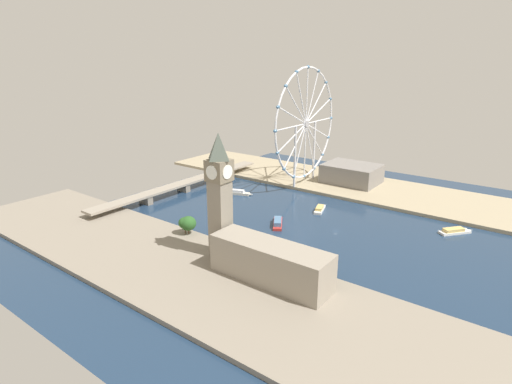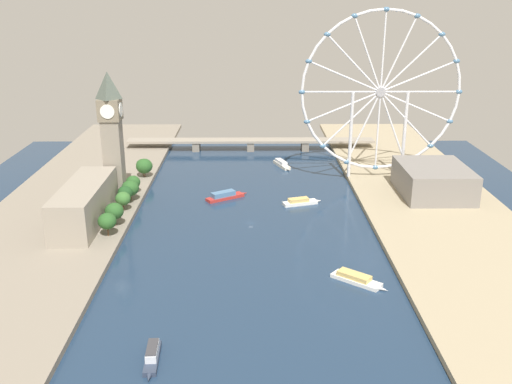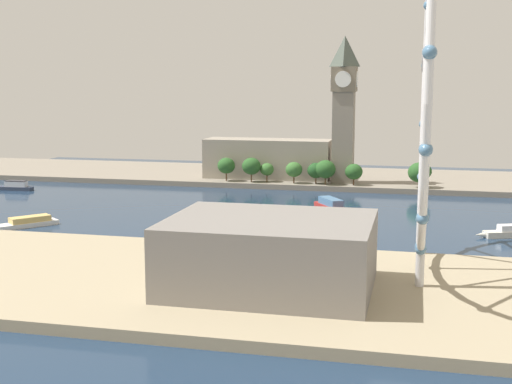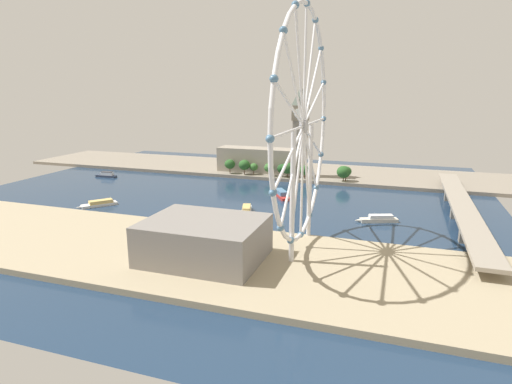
{
  "view_description": "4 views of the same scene",
  "coord_description": "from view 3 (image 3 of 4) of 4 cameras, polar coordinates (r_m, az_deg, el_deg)",
  "views": [
    {
      "loc": [
        -273.67,
        -127.62,
        126.49
      ],
      "look_at": [
        1.29,
        78.47,
        16.16
      ],
      "focal_mm": 28.99,
      "sensor_mm": 36.0,
      "label": 1
    },
    {
      "loc": [
        0.48,
        -318.51,
        130.09
      ],
      "look_at": [
        3.39,
        19.73,
        12.76
      ],
      "focal_mm": 40.36,
      "sensor_mm": 36.0,
      "label": 2
    },
    {
      "loc": [
        299.27,
        80.89,
        58.08
      ],
      "look_at": [
        -17.51,
        6.3,
        7.0
      ],
      "focal_mm": 48.31,
      "sensor_mm": 36.0,
      "label": 3
    },
    {
      "loc": [
        294.16,
        127.73,
        82.58
      ],
      "look_at": [
        6.98,
        29.96,
        8.54
      ],
      "focal_mm": 29.95,
      "sensor_mm": 36.0,
      "label": 4
    }
  ],
  "objects": [
    {
      "name": "riverside_hall",
      "position": [
        187.61,
        1.18,
        -5.1
      ],
      "size": [
        43.2,
        54.95,
        19.29
      ],
      "primitive_type": "cube",
      "color": "gray",
      "rests_on": "riverbank_right"
    },
    {
      "name": "tour_boat_4",
      "position": [
        403.58,
        -19.36,
        0.45
      ],
      "size": [
        5.81,
        24.01,
        5.45
      ],
      "rotation": [
        0.0,
        0.0,
        4.76
      ],
      "color": "#2D384C",
      "rests_on": "ground_plane"
    },
    {
      "name": "parliament_block",
      "position": [
        407.26,
        0.98,
        2.78
      ],
      "size": [
        22.0,
        74.33,
        23.01
      ],
      "primitive_type": "cube",
      "color": "gray",
      "rests_on": "riverbank_left"
    },
    {
      "name": "tour_boat_3",
      "position": [
        277.32,
        2.74,
        -2.8
      ],
      "size": [
        26.5,
        12.66,
        4.4
      ],
      "rotation": [
        0.0,
        0.0,
        0.3
      ],
      "color": "white",
      "rests_on": "ground_plane"
    },
    {
      "name": "tour_boat_2",
      "position": [
        323.65,
        6.29,
        -1.08
      ],
      "size": [
        28.19,
        20.05,
        5.24
      ],
      "rotation": [
        0.0,
        0.0,
        0.56
      ],
      "color": "#B22D28",
      "rests_on": "ground_plane"
    },
    {
      "name": "clock_tower",
      "position": [
        389.94,
        7.29,
        7.0
      ],
      "size": [
        14.45,
        14.45,
        81.45
      ],
      "color": "gray",
      "rests_on": "riverbank_left"
    },
    {
      "name": "ground_plane",
      "position": [
        315.4,
        -1.84,
        -1.7
      ],
      "size": [
        402.03,
        402.03,
        0.0
      ],
      "primitive_type": "plane",
      "color": "#1E334C"
    },
    {
      "name": "riverbank_right",
      "position": [
        208.15,
        -10.24,
        -7.0
      ],
      "size": [
        90.0,
        520.0,
        3.0
      ],
      "primitive_type": "cube",
      "color": "tan",
      "rests_on": "ground_plane"
    },
    {
      "name": "ferris_wheel",
      "position": [
        208.36,
        13.97,
        10.29
      ],
      "size": [
        114.85,
        3.2,
        118.38
      ],
      "color": "silver",
      "rests_on": "riverbank_right"
    },
    {
      "name": "tour_boat_1",
      "position": [
        299.02,
        -18.4,
        -2.4
      ],
      "size": [
        25.16,
        21.49,
        4.16
      ],
      "rotation": [
        0.0,
        0.0,
        5.61
      ],
      "color": "white",
      "rests_on": "ground_plane"
    },
    {
      "name": "tree_row_embankment",
      "position": [
        383.7,
        5.72,
        1.86
      ],
      "size": [
        13.33,
        119.62,
        13.83
      ],
      "color": "#513823",
      "rests_on": "riverbank_left"
    },
    {
      "name": "riverbank_left",
      "position": [
        426.86,
        2.21,
        1.3
      ],
      "size": [
        90.0,
        520.0,
        3.0
      ],
      "primitive_type": "cube",
      "color": "gray",
      "rests_on": "ground_plane"
    }
  ]
}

